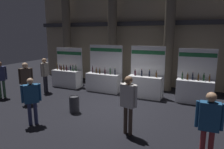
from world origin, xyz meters
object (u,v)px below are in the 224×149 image
at_px(visitor_0, 1,76).
at_px(visitor_3, 26,79).
at_px(visitor_4, 209,121).
at_px(visitor_5, 31,97).
at_px(exhibitor_booth_3, 195,89).
at_px(exhibitor_booth_1, 104,80).
at_px(visitor_1, 45,72).
at_px(exhibitor_booth_2, 145,85).
at_px(visitor_2, 128,99).
at_px(trash_bin, 74,104).
at_px(exhibitor_booth_0, 67,77).

bearing_deg(visitor_0, visitor_3, 124.29).
distance_m(visitor_4, visitor_5, 5.33).
bearing_deg(exhibitor_booth_3, visitor_0, -160.21).
xyz_separation_m(exhibitor_booth_1, visitor_1, (-2.67, -1.43, 0.48)).
distance_m(exhibitor_booth_2, visitor_2, 3.91).
xyz_separation_m(trash_bin, visitor_4, (4.68, -1.38, 0.73)).
height_order(exhibitor_booth_1, visitor_5, exhibitor_booth_1).
height_order(exhibitor_booth_3, visitor_0, exhibitor_booth_3).
bearing_deg(exhibitor_booth_2, exhibitor_booth_3, 2.85).
distance_m(exhibitor_booth_1, trash_bin, 3.18).
bearing_deg(visitor_4, visitor_3, -13.05).
xyz_separation_m(exhibitor_booth_0, visitor_2, (5.15, -3.93, 0.53)).
xyz_separation_m(exhibitor_booth_0, visitor_0, (-1.57, -3.00, 0.47)).
relative_size(visitor_1, visitor_4, 1.02).
xyz_separation_m(exhibitor_booth_2, visitor_2, (0.51, -3.84, 0.49)).
bearing_deg(exhibitor_booth_2, visitor_0, -154.82).
bearing_deg(exhibitor_booth_1, visitor_3, -124.67).
height_order(exhibitor_booth_3, visitor_3, exhibitor_booth_3).
relative_size(trash_bin, visitor_3, 0.36).
xyz_separation_m(trash_bin, visitor_2, (2.51, -0.80, 0.79)).
xyz_separation_m(exhibitor_booth_3, visitor_0, (-8.41, -3.03, 0.43)).
bearing_deg(exhibitor_booth_3, visitor_5, -136.32).
xyz_separation_m(exhibitor_booth_1, visitor_3, (-2.17, -3.14, 0.50)).
bearing_deg(visitor_1, trash_bin, -125.48).
bearing_deg(trash_bin, visitor_0, 178.32).
distance_m(exhibitor_booth_2, visitor_1, 5.17).
height_order(visitor_4, visitor_5, visitor_4).
distance_m(visitor_3, visitor_5, 2.37).
relative_size(exhibitor_booth_2, exhibitor_booth_3, 1.03).
relative_size(exhibitor_booth_1, visitor_1, 1.36).
bearing_deg(visitor_5, visitor_1, -104.69).
xyz_separation_m(visitor_0, visitor_3, (1.74, -0.10, 0.06)).
bearing_deg(visitor_3, visitor_0, 130.45).
xyz_separation_m(exhibitor_booth_2, visitor_4, (2.68, -4.42, 0.43)).
xyz_separation_m(visitor_3, visitor_5, (1.82, -1.51, -0.13)).
distance_m(visitor_1, visitor_3, 1.78).
distance_m(visitor_1, visitor_4, 8.26).
distance_m(trash_bin, visitor_5, 1.74).
height_order(visitor_3, visitor_5, visitor_3).
bearing_deg(exhibitor_booth_2, trash_bin, -123.34).
distance_m(exhibitor_booth_1, visitor_1, 3.07).
bearing_deg(exhibitor_booth_2, visitor_5, -120.34).
xyz_separation_m(exhibitor_booth_0, visitor_4, (7.32, -4.50, 0.48)).
bearing_deg(visitor_5, visitor_2, 141.59).
xyz_separation_m(exhibitor_booth_1, exhibitor_booth_2, (2.30, -0.12, 0.03)).
bearing_deg(exhibitor_booth_0, visitor_4, -31.60).
relative_size(visitor_0, visitor_3, 0.96).
height_order(exhibitor_booth_3, visitor_1, exhibitor_booth_3).
relative_size(exhibitor_booth_1, trash_bin, 3.75).
xyz_separation_m(exhibitor_booth_0, exhibitor_booth_1, (2.34, 0.03, 0.02)).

